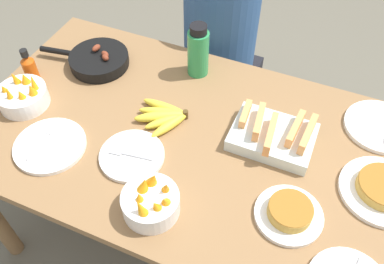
{
  "coord_description": "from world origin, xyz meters",
  "views": [
    {
      "loc": [
        0.37,
        -0.86,
        1.88
      ],
      "look_at": [
        0.0,
        0.0,
        0.79
      ],
      "focal_mm": 38.0,
      "sensor_mm": 36.0,
      "label": 1
    }
  ],
  "objects_px": {
    "fruit_bowl_mango": "(152,202)",
    "water_bottle": "(198,51)",
    "banana_bunch": "(165,116)",
    "fruit_bowl_citrus": "(23,96)",
    "skillet": "(98,60)",
    "empty_plate_near_front": "(132,156)",
    "person_figure": "(218,67)",
    "empty_plate_mid_edge": "(380,127)",
    "melon_tray": "(274,135)",
    "hot_sauce_bottle": "(29,66)",
    "frittata_plate_center": "(383,189)",
    "empty_plate_far_left": "(50,146)",
    "frittata_plate_side": "(289,213)"
  },
  "relations": [
    {
      "from": "skillet",
      "to": "fruit_bowl_citrus",
      "type": "bearing_deg",
      "value": 56.5
    },
    {
      "from": "empty_plate_near_front",
      "to": "fruit_bowl_citrus",
      "type": "bearing_deg",
      "value": 172.37
    },
    {
      "from": "skillet",
      "to": "fruit_bowl_mango",
      "type": "height_order",
      "value": "fruit_bowl_mango"
    },
    {
      "from": "empty_plate_far_left",
      "to": "fruit_bowl_mango",
      "type": "xyz_separation_m",
      "value": [
        0.44,
        -0.08,
        0.04
      ]
    },
    {
      "from": "water_bottle",
      "to": "person_figure",
      "type": "height_order",
      "value": "person_figure"
    },
    {
      "from": "banana_bunch",
      "to": "empty_plate_far_left",
      "type": "height_order",
      "value": "banana_bunch"
    },
    {
      "from": "hot_sauce_bottle",
      "to": "frittata_plate_center",
      "type": "bearing_deg",
      "value": -0.35
    },
    {
      "from": "hot_sauce_bottle",
      "to": "fruit_bowl_mango",
      "type": "bearing_deg",
      "value": -25.98
    },
    {
      "from": "frittata_plate_center",
      "to": "water_bottle",
      "type": "relative_size",
      "value": 1.19
    },
    {
      "from": "melon_tray",
      "to": "empty_plate_mid_edge",
      "type": "relative_size",
      "value": 1.1
    },
    {
      "from": "skillet",
      "to": "empty_plate_near_front",
      "type": "bearing_deg",
      "value": 124.86
    },
    {
      "from": "empty_plate_near_front",
      "to": "frittata_plate_center",
      "type": "bearing_deg",
      "value": 13.32
    },
    {
      "from": "water_bottle",
      "to": "person_figure",
      "type": "bearing_deg",
      "value": 94.67
    },
    {
      "from": "fruit_bowl_mango",
      "to": "hot_sauce_bottle",
      "type": "height_order",
      "value": "hot_sauce_bottle"
    },
    {
      "from": "fruit_bowl_mango",
      "to": "fruit_bowl_citrus",
      "type": "relative_size",
      "value": 0.95
    },
    {
      "from": "melon_tray",
      "to": "empty_plate_far_left",
      "type": "bearing_deg",
      "value": -154.84
    },
    {
      "from": "water_bottle",
      "to": "person_figure",
      "type": "distance_m",
      "value": 0.5
    },
    {
      "from": "fruit_bowl_mango",
      "to": "water_bottle",
      "type": "xyz_separation_m",
      "value": [
        -0.12,
        0.65,
        0.06
      ]
    },
    {
      "from": "banana_bunch",
      "to": "empty_plate_mid_edge",
      "type": "distance_m",
      "value": 0.79
    },
    {
      "from": "fruit_bowl_citrus",
      "to": "water_bottle",
      "type": "bearing_deg",
      "value": 38.74
    },
    {
      "from": "melon_tray",
      "to": "hot_sauce_bottle",
      "type": "bearing_deg",
      "value": -176.53
    },
    {
      "from": "frittata_plate_center",
      "to": "person_figure",
      "type": "height_order",
      "value": "person_figure"
    },
    {
      "from": "skillet",
      "to": "empty_plate_far_left",
      "type": "xyz_separation_m",
      "value": [
        0.08,
        -0.45,
        -0.02
      ]
    },
    {
      "from": "frittata_plate_side",
      "to": "empty_plate_near_front",
      "type": "relative_size",
      "value": 0.94
    },
    {
      "from": "empty_plate_mid_edge",
      "to": "hot_sauce_bottle",
      "type": "relative_size",
      "value": 1.83
    },
    {
      "from": "empty_plate_near_front",
      "to": "person_figure",
      "type": "xyz_separation_m",
      "value": [
        0.01,
        0.84,
        -0.26
      ]
    },
    {
      "from": "skillet",
      "to": "frittata_plate_center",
      "type": "height_order",
      "value": "skillet"
    },
    {
      "from": "melon_tray",
      "to": "person_figure",
      "type": "distance_m",
      "value": 0.77
    },
    {
      "from": "skillet",
      "to": "melon_tray",
      "type": "bearing_deg",
      "value": 162.38
    },
    {
      "from": "frittata_plate_side",
      "to": "water_bottle",
      "type": "xyz_separation_m",
      "value": [
        -0.51,
        0.51,
        0.09
      ]
    },
    {
      "from": "banana_bunch",
      "to": "frittata_plate_side",
      "type": "bearing_deg",
      "value": -22.41
    },
    {
      "from": "empty_plate_mid_edge",
      "to": "person_figure",
      "type": "xyz_separation_m",
      "value": [
        -0.76,
        0.37,
        -0.26
      ]
    },
    {
      "from": "empty_plate_far_left",
      "to": "empty_plate_mid_edge",
      "type": "distance_m",
      "value": 1.19
    },
    {
      "from": "melon_tray",
      "to": "empty_plate_mid_edge",
      "type": "height_order",
      "value": "melon_tray"
    },
    {
      "from": "empty_plate_far_left",
      "to": "water_bottle",
      "type": "xyz_separation_m",
      "value": [
        0.32,
        0.57,
        0.1
      ]
    },
    {
      "from": "banana_bunch",
      "to": "frittata_plate_side",
      "type": "relative_size",
      "value": 0.94
    },
    {
      "from": "banana_bunch",
      "to": "fruit_bowl_citrus",
      "type": "relative_size",
      "value": 1.06
    },
    {
      "from": "fruit_bowl_mango",
      "to": "hot_sauce_bottle",
      "type": "bearing_deg",
      "value": 154.02
    },
    {
      "from": "melon_tray",
      "to": "water_bottle",
      "type": "distance_m",
      "value": 0.46
    },
    {
      "from": "banana_bunch",
      "to": "person_figure",
      "type": "xyz_separation_m",
      "value": [
        -0.02,
        0.64,
        -0.27
      ]
    },
    {
      "from": "empty_plate_far_left",
      "to": "melon_tray",
      "type": "bearing_deg",
      "value": 25.16
    },
    {
      "from": "melon_tray",
      "to": "frittata_plate_center",
      "type": "bearing_deg",
      "value": -10.2
    },
    {
      "from": "melon_tray",
      "to": "skillet",
      "type": "xyz_separation_m",
      "value": [
        -0.79,
        0.12,
        -0.01
      ]
    },
    {
      "from": "skillet",
      "to": "empty_plate_mid_edge",
      "type": "distance_m",
      "value": 1.13
    },
    {
      "from": "banana_bunch",
      "to": "fruit_bowl_citrus",
      "type": "distance_m",
      "value": 0.55
    },
    {
      "from": "banana_bunch",
      "to": "empty_plate_near_front",
      "type": "height_order",
      "value": "banana_bunch"
    },
    {
      "from": "melon_tray",
      "to": "frittata_plate_side",
      "type": "distance_m",
      "value": 0.3
    },
    {
      "from": "melon_tray",
      "to": "water_bottle",
      "type": "bearing_deg",
      "value": 148.16
    },
    {
      "from": "empty_plate_far_left",
      "to": "fruit_bowl_citrus",
      "type": "distance_m",
      "value": 0.26
    },
    {
      "from": "empty_plate_far_left",
      "to": "fruit_bowl_citrus",
      "type": "relative_size",
      "value": 1.34
    }
  ]
}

